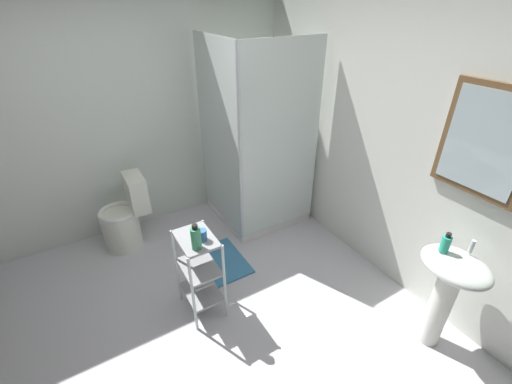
# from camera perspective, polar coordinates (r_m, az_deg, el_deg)

# --- Properties ---
(ground_plane) EXTENTS (4.20, 4.20, 0.02)m
(ground_plane) POSITION_cam_1_polar(r_m,az_deg,el_deg) (2.87, -9.49, -23.66)
(ground_plane) COLOR silver
(wall_back) EXTENTS (4.20, 0.14, 2.50)m
(wall_back) POSITION_cam_1_polar(r_m,az_deg,el_deg) (3.02, 22.78, 7.85)
(wall_back) COLOR silver
(wall_back) RESTS_ON ground_plane
(wall_left) EXTENTS (0.10, 4.20, 2.50)m
(wall_left) POSITION_cam_1_polar(r_m,az_deg,el_deg) (3.67, -22.57, 11.62)
(wall_left) COLOR white
(wall_left) RESTS_ON ground_plane
(shower_stall) EXTENTS (0.92, 0.92, 2.00)m
(shower_stall) POSITION_cam_1_polar(r_m,az_deg,el_deg) (3.77, -0.35, 1.34)
(shower_stall) COLOR white
(shower_stall) RESTS_ON ground_plane
(pedestal_sink) EXTENTS (0.46, 0.37, 0.81)m
(pedestal_sink) POSITION_cam_1_polar(r_m,az_deg,el_deg) (2.74, 29.78, -13.38)
(pedestal_sink) COLOR white
(pedestal_sink) RESTS_ON ground_plane
(sink_faucet) EXTENTS (0.03, 0.03, 0.10)m
(sink_faucet) POSITION_cam_1_polar(r_m,az_deg,el_deg) (2.67, 32.69, -7.78)
(sink_faucet) COLOR silver
(sink_faucet) RESTS_ON pedestal_sink
(toilet) EXTENTS (0.37, 0.49, 0.76)m
(toilet) POSITION_cam_1_polar(r_m,az_deg,el_deg) (3.71, -21.25, -4.21)
(toilet) COLOR white
(toilet) RESTS_ON ground_plane
(storage_cart) EXTENTS (0.38, 0.28, 0.74)m
(storage_cart) POSITION_cam_1_polar(r_m,az_deg,el_deg) (2.75, -9.58, -12.62)
(storage_cart) COLOR silver
(storage_cart) RESTS_ON ground_plane
(hand_soap_bottle) EXTENTS (0.06, 0.06, 0.15)m
(hand_soap_bottle) POSITION_cam_1_polar(r_m,az_deg,el_deg) (2.58, 29.42, -7.61)
(hand_soap_bottle) COLOR #2DBC99
(hand_soap_bottle) RESTS_ON pedestal_sink
(body_wash_bottle_green) EXTENTS (0.07, 0.07, 0.20)m
(body_wash_bottle_green) POSITION_cam_1_polar(r_m,az_deg,el_deg) (2.41, -10.12, -7.66)
(body_wash_bottle_green) COLOR #399062
(body_wash_bottle_green) RESTS_ON storage_cart
(rinse_cup) EXTENTS (0.07, 0.07, 0.09)m
(rinse_cup) POSITION_cam_1_polar(r_m,az_deg,el_deg) (2.51, -9.08, -7.20)
(rinse_cup) COLOR #3870B2
(rinse_cup) RESTS_ON storage_cart
(bath_mat) EXTENTS (0.60, 0.40, 0.02)m
(bath_mat) POSITION_cam_1_polar(r_m,az_deg,el_deg) (3.43, -5.66, -11.50)
(bath_mat) COLOR teal
(bath_mat) RESTS_ON ground_plane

